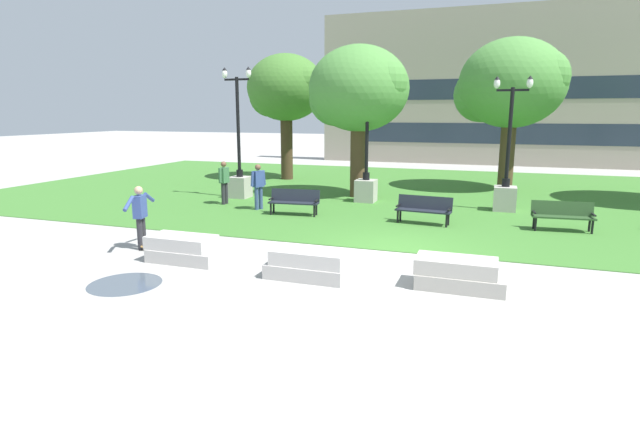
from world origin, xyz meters
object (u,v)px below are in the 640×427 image
object	(u,v)px
park_bench_far_left	(294,200)
concrete_block_center	(184,249)
concrete_block_left	(308,264)
park_bench_far_right	(563,214)
park_bench_near_right	(424,208)
skateboard	(161,246)
lamp_post_right	(366,177)
person_skateboarder	(140,213)
concrete_block_right	(458,274)
person_bystander_far_lawn	(258,184)
lamp_post_left	(506,184)
lamp_post_center	(240,172)
person_bystander_near_lawn	(224,180)

from	to	relation	value
park_bench_far_left	concrete_block_center	bearing A→B (deg)	-94.14
concrete_block_left	park_bench_far_right	distance (m)	8.95
park_bench_near_right	park_bench_far_left	xyz separation A→B (m)	(-4.58, -0.02, 0.00)
skateboard	lamp_post_right	xyz separation A→B (m)	(3.44, 8.89, 0.95)
person_skateboarder	park_bench_far_left	bearing A→B (deg)	68.61
concrete_block_right	person_bystander_far_lawn	xyz separation A→B (m)	(-7.74, 6.39, 0.68)
skateboard	park_bench_far_right	xyz separation A→B (m)	(10.44, 5.88, 0.45)
concrete_block_right	person_bystander_far_lawn	size ratio (longest dim) A/B	1.07
skateboard	park_bench_near_right	bearing A→B (deg)	41.28
park_bench_far_left	lamp_post_right	xyz separation A→B (m)	(1.78, 3.43, 0.50)
skateboard	park_bench_far_left	size ratio (longest dim) A/B	0.54
lamp_post_left	concrete_block_left	bearing A→B (deg)	-113.78
park_bench_far_right	lamp_post_center	distance (m)	12.57
person_skateboarder	lamp_post_right	xyz separation A→B (m)	(3.96, 9.00, 0.06)
person_skateboarder	lamp_post_left	distance (m)	12.84
person_skateboarder	concrete_block_center	bearing A→B (deg)	-19.08
concrete_block_center	concrete_block_left	bearing A→B (deg)	-2.94
skateboard	park_bench_far_left	distance (m)	5.73
skateboard	person_bystander_far_lawn	bearing A→B (deg)	89.69
person_bystander_far_lawn	concrete_block_center	bearing A→B (deg)	-79.81
skateboard	park_bench_far_right	distance (m)	11.99
park_bench_far_left	person_bystander_far_lawn	distance (m)	1.75
lamp_post_left	lamp_post_center	bearing A→B (deg)	-176.59
person_skateboarder	lamp_post_left	bearing A→B (deg)	43.48
park_bench_near_right	park_bench_far_left	distance (m)	4.58
skateboard	lamp_post_left	bearing A→B (deg)	44.78
concrete_block_left	person_skateboarder	world-z (taller)	person_skateboarder
park_bench_far_right	concrete_block_left	bearing A→B (deg)	-131.02
concrete_block_right	park_bench_far_left	size ratio (longest dim) A/B	0.99
concrete_block_left	lamp_post_left	world-z (taller)	lamp_post_left
park_bench_near_right	park_bench_far_right	xyz separation A→B (m)	(4.19, 0.39, 0.00)
concrete_block_center	person_bystander_near_lawn	size ratio (longest dim) A/B	1.08
concrete_block_center	lamp_post_right	size ratio (longest dim) A/B	0.37
person_skateboarder	park_bench_far_left	distance (m)	5.99
lamp_post_left	person_bystander_near_lawn	world-z (taller)	lamp_post_left
person_bystander_near_lawn	lamp_post_right	bearing A→B (deg)	24.90
park_bench_far_right	lamp_post_center	xyz separation A→B (m)	(-12.35, 2.22, 0.57)
lamp_post_center	person_bystander_far_lawn	distance (m)	2.93
person_skateboarder	lamp_post_center	bearing A→B (deg)	99.71
park_bench_far_left	park_bench_near_right	bearing A→B (deg)	0.31
lamp_post_center	lamp_post_right	size ratio (longest dim) A/B	1.09
park_bench_far_left	lamp_post_left	world-z (taller)	lamp_post_left
concrete_block_left	concrete_block_right	distance (m)	3.22
concrete_block_center	person_skateboarder	distance (m)	1.95
person_skateboarder	park_bench_far_left	xyz separation A→B (m)	(2.18, 5.56, -0.44)
concrete_block_right	park_bench_far_left	distance (m)	8.52
lamp_post_center	park_bench_far_right	bearing A→B (deg)	-10.18
person_skateboarder	park_bench_near_right	distance (m)	8.78
skateboard	park_bench_far_left	xyz separation A→B (m)	(1.67, 5.46, 0.45)
concrete_block_center	concrete_block_right	world-z (taller)	same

